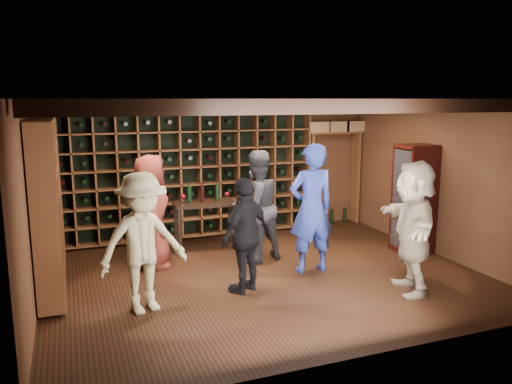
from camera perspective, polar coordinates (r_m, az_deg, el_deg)
name	(u,v)px	position (r m, az deg, el deg)	size (l,w,h in m)	color
ground	(264,275)	(7.29, 0.97, -9.46)	(6.00, 6.00, 0.00)	black
room_shell	(264,105)	(6.90, 0.87, 9.93)	(6.00, 6.00, 6.00)	#54301C
wine_rack_back	(189,175)	(9.02, -7.62, 1.89)	(4.65, 0.30, 2.20)	brown
wine_rack_left	(48,200)	(7.32, -22.65, -0.86)	(0.30, 2.65, 2.20)	brown
crate_shelf	(334,147)	(10.04, 8.93, 5.13)	(1.20, 0.32, 2.07)	brown
display_cabinet	(414,201)	(8.57, 17.59, -0.98)	(0.55, 0.50, 1.75)	black
man_blue_shirt	(311,209)	(7.24, 6.34, -1.89)	(0.69, 0.45, 1.88)	navy
man_grey_suit	(256,207)	(7.68, 0.02, -1.67)	(0.84, 0.66, 1.73)	black
guest_red_floral	(151,212)	(7.56, -11.90, -2.22)	(0.83, 0.54, 1.70)	maroon
guest_woman_black	(246,235)	(6.48, -1.19, -4.97)	(0.89, 0.37, 1.52)	black
guest_khaki	(143,243)	(6.02, -12.81, -5.71)	(1.08, 0.62, 1.67)	tan
guest_beige	(413,227)	(6.78, 17.52, -3.83)	(1.61, 0.51, 1.74)	gray
tasting_table	(205,207)	(8.42, -5.81, -1.75)	(1.07, 0.58, 1.07)	black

